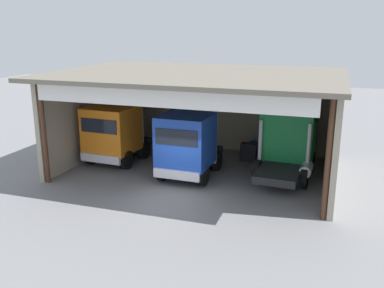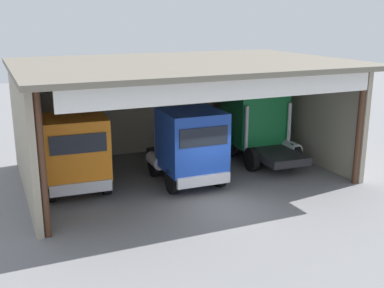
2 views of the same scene
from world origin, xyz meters
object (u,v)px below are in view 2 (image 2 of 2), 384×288
truck_green_center_bay (257,122)px  tool_cart (202,146)px  oil_drum (199,143)px  truck_blue_center_left_bay (189,145)px  truck_orange_center_right_bay (74,152)px

truck_green_center_bay → tool_cart: size_ratio=5.32×
tool_cart → oil_drum: bearing=77.1°
truck_blue_center_left_bay → oil_drum: (2.53, 4.47, -1.28)m
tool_cart → truck_blue_center_left_bay: bearing=-122.0°
truck_orange_center_right_bay → truck_blue_center_left_bay: size_ratio=0.89×
truck_green_center_bay → oil_drum: truck_green_center_bay is taller
truck_blue_center_left_bay → truck_green_center_bay: bearing=-154.6°
truck_blue_center_left_bay → tool_cart: (2.37, 3.79, -1.25)m
oil_drum → tool_cart: bearing=-102.9°
truck_blue_center_left_bay → truck_green_center_bay: (4.68, 2.12, 0.14)m
truck_blue_center_left_bay → truck_green_center_bay: truck_green_center_bay is taller
truck_blue_center_left_bay → oil_drum: truck_blue_center_left_bay is taller
truck_orange_center_right_bay → truck_blue_center_left_bay: bearing=171.4°
oil_drum → truck_green_center_bay: bearing=-47.5°
truck_orange_center_right_bay → oil_drum: size_ratio=4.68×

